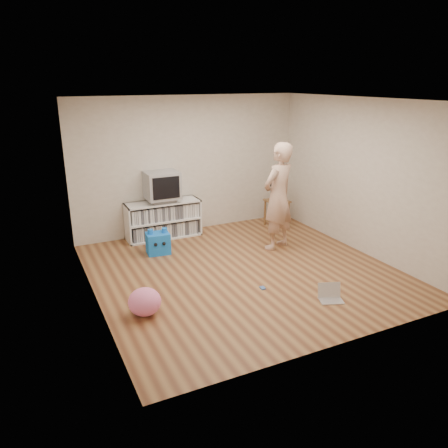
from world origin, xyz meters
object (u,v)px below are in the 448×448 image
Objects in this scene: side_table at (277,206)px; plush_pink at (145,302)px; table_lamp at (278,181)px; person at (278,197)px; dvd_deck at (162,200)px; crt_tv at (162,185)px; laptop at (330,295)px; media_unit at (163,219)px; plush_blue at (158,243)px.

side_table is 4.12m from plush_pink.
table_lamp is 0.27× the size of person.
dvd_deck is at bearing -60.92° from person.
dvd_deck is 0.82× the size of side_table.
table_lamp is at bearing -9.12° from crt_tv.
laptop is (-1.02, -3.00, -0.36)m from side_table.
dvd_deck is 0.75× the size of crt_tv.
plush_pink is at bearing -112.95° from media_unit.
laptop is at bearing -69.42° from dvd_deck.
plush_blue is (-0.34, -0.75, -0.16)m from media_unit.
table_lamp reaches higher than side_table.
media_unit reaches higher than laptop.
plush_pink is (-2.40, 0.71, 0.12)m from laptop.
person is 2.22m from plush_blue.
side_table is (2.29, -0.37, -0.60)m from crt_tv.
media_unit is at bearing 71.25° from plush_blue.
table_lamp is at bearing 13.77° from plush_blue.
dvd_deck reaches higher than laptop.
table_lamp is at bearing -9.20° from dvd_deck.
laptop is at bearing -108.81° from table_lamp.
dvd_deck is at bearing 170.80° from table_lamp.
media_unit is 3.13× the size of plush_blue.
plush_blue is (-2.63, -0.37, -0.75)m from table_lamp.
crt_tv is 3.00m from plush_pink.
person is (-0.64, -1.02, -0.00)m from table_lamp.
plush_blue reaches higher than laptop.
crt_tv is 1.57× the size of laptop.
laptop is (1.26, -3.37, -0.68)m from dvd_deck.
media_unit is 2.24m from person.
person is at bearing -40.35° from dvd_deck.
media_unit is 3.11× the size of dvd_deck.
media_unit is at bearing 67.05° from plush_pink.
person reaches higher than table_lamp.
media_unit is 3.62m from laptop.
laptop is 3.09m from plush_blue.
media_unit is 0.67m from crt_tv.
media_unit is 2.39m from table_lamp.
plush_pink is at bearing -146.22° from side_table.
side_table is 2.66m from plush_blue.
side_table is 1.44× the size of laptop.
plush_pink is (-3.42, -2.29, -0.24)m from side_table.
person reaches higher than crt_tv.
media_unit reaches higher than plush_blue.
laptop is at bearing -52.73° from plush_blue.
plush_pink is at bearing -175.82° from laptop.
side_table is (2.29, -0.37, -0.32)m from dvd_deck.
crt_tv is at bearing -60.86° from person.
dvd_deck is at bearing 170.80° from side_table.
dvd_deck reaches higher than plush_blue.
crt_tv is 1.34× the size of plush_blue.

